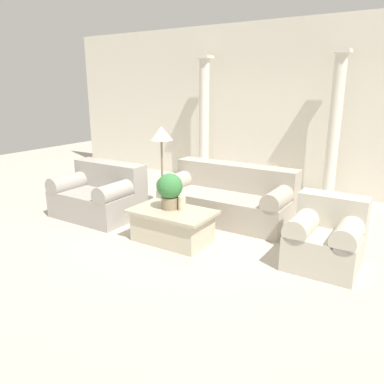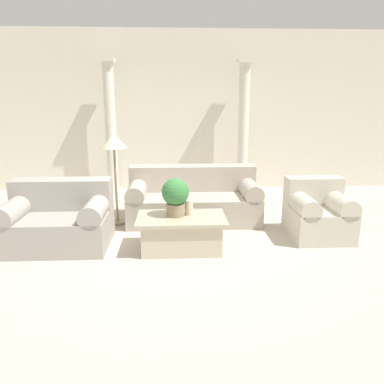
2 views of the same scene
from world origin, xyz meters
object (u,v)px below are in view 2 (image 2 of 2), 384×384
Objects in this scene: potted_plant at (175,195)px; floor_lamp at (114,147)px; armchair at (318,212)px; loveseat at (59,219)px; sofa_long at (193,199)px; coffee_table at (181,233)px.

potted_plant is 0.35× the size of floor_lamp.
armchair is at bearing 9.93° from potted_plant.
loveseat is at bearing 172.37° from potted_plant.
sofa_long reaches higher than coffee_table.
loveseat is 0.94× the size of floor_lamp.
potted_plant reaches higher than loveseat.
coffee_table is 1.36× the size of armchair.
floor_lamp reaches higher than sofa_long.
loveseat reaches higher than coffee_table.
loveseat reaches higher than armchair.
coffee_table is at bearing -48.25° from floor_lamp.
coffee_table is at bearing -168.23° from armchair.
loveseat is 1.60× the size of armchair.
sofa_long is at bearing 28.08° from loveseat.
armchair is at bearing -26.06° from sofa_long.
loveseat is 1.32m from floor_lamp.
potted_plant is (-0.28, -1.16, 0.36)m from sofa_long.
coffee_table is 1.93m from armchair.
coffee_table is 0.48m from potted_plant.
coffee_table is (1.58, -0.25, -0.13)m from loveseat.
loveseat is 3.47m from armchair.
sofa_long and loveseat have the same top height.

